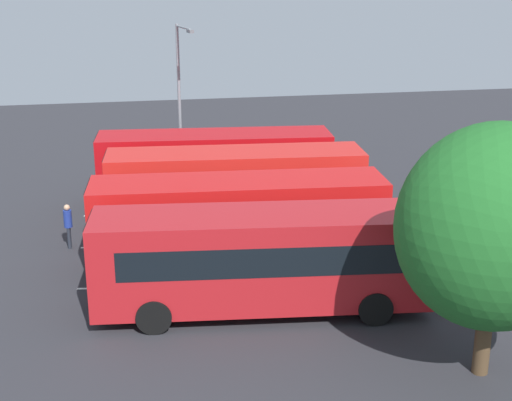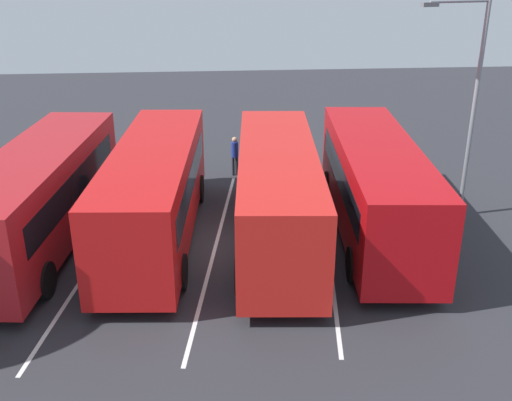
{
  "view_description": "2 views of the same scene",
  "coord_description": "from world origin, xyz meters",
  "px_view_note": "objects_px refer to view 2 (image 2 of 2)",
  "views": [
    {
      "loc": [
        4.83,
        26.51,
        10.61
      ],
      "look_at": [
        -0.45,
        -0.67,
        1.61
      ],
      "focal_mm": 51.17,
      "sensor_mm": 36.0,
      "label": 1
    },
    {
      "loc": [
        -18.22,
        0.2,
        9.19
      ],
      "look_at": [
        -0.07,
        -1.38,
        1.63
      ],
      "focal_mm": 41.61,
      "sensor_mm": 36.0,
      "label": 2
    }
  ],
  "objects_px": {
    "bus_far_right": "(40,194)",
    "bus_center_right": "(155,189)",
    "pedestrian": "(235,153)",
    "bus_center_left": "(277,192)",
    "street_lamp": "(470,98)",
    "bus_far_left": "(375,185)"
  },
  "relations": [
    {
      "from": "bus_center_left",
      "to": "bus_far_right",
      "type": "distance_m",
      "value": 7.91
    },
    {
      "from": "bus_center_right",
      "to": "street_lamp",
      "type": "height_order",
      "value": "street_lamp"
    },
    {
      "from": "pedestrian",
      "to": "bus_center_right",
      "type": "bearing_deg",
      "value": -22.3
    },
    {
      "from": "bus_far_left",
      "to": "bus_center_left",
      "type": "height_order",
      "value": "same"
    },
    {
      "from": "bus_center_left",
      "to": "bus_center_right",
      "type": "height_order",
      "value": "same"
    },
    {
      "from": "pedestrian",
      "to": "bus_center_left",
      "type": "bearing_deg",
      "value": 12.94
    },
    {
      "from": "street_lamp",
      "to": "bus_far_left",
      "type": "bearing_deg",
      "value": 7.57
    },
    {
      "from": "street_lamp",
      "to": "bus_center_right",
      "type": "bearing_deg",
      "value": -5.64
    },
    {
      "from": "bus_far_right",
      "to": "bus_center_right",
      "type": "bearing_deg",
      "value": -82.15
    },
    {
      "from": "bus_far_right",
      "to": "street_lamp",
      "type": "xyz_separation_m",
      "value": [
        1.06,
        -14.85,
        2.72
      ]
    },
    {
      "from": "bus_far_left",
      "to": "pedestrian",
      "type": "bearing_deg",
      "value": 40.76
    },
    {
      "from": "bus_far_left",
      "to": "pedestrian",
      "type": "distance_m",
      "value": 7.87
    },
    {
      "from": "pedestrian",
      "to": "street_lamp",
      "type": "xyz_separation_m",
      "value": [
        -5.23,
        -8.05,
        3.49
      ]
    },
    {
      "from": "street_lamp",
      "to": "pedestrian",
      "type": "bearing_deg",
      "value": -43.6
    },
    {
      "from": "bus_far_right",
      "to": "bus_center_left",
      "type": "bearing_deg",
      "value": -87.14
    },
    {
      "from": "bus_center_left",
      "to": "bus_center_right",
      "type": "relative_size",
      "value": 1.0
    },
    {
      "from": "bus_far_left",
      "to": "bus_center_left",
      "type": "xyz_separation_m",
      "value": [
        -0.38,
        3.47,
        0.0
      ]
    },
    {
      "from": "pedestrian",
      "to": "bus_far_right",
      "type": "bearing_deg",
      "value": -43.44
    },
    {
      "from": "bus_center_left",
      "to": "bus_center_right",
      "type": "xyz_separation_m",
      "value": [
        0.57,
        4.12,
        0.0
      ]
    },
    {
      "from": "bus_far_left",
      "to": "street_lamp",
      "type": "distance_m",
      "value": 4.57
    },
    {
      "from": "bus_far_right",
      "to": "pedestrian",
      "type": "bearing_deg",
      "value": -40.99
    },
    {
      "from": "bus_far_left",
      "to": "bus_center_right",
      "type": "xyz_separation_m",
      "value": [
        0.19,
        7.59,
        0.0
      ]
    }
  ]
}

